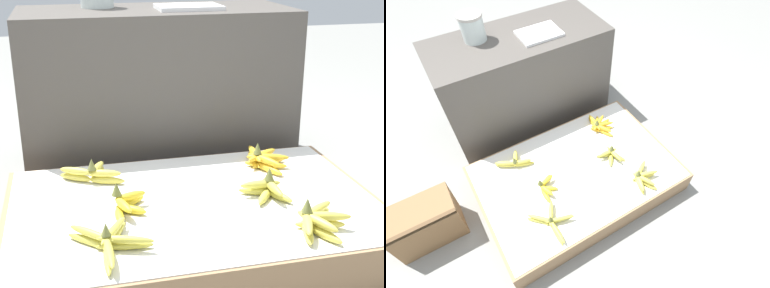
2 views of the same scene
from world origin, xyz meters
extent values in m
plane|color=gray|center=(0.00, 0.00, 0.00)|extent=(10.00, 10.00, 0.00)
cube|color=#997551|center=(0.00, 0.00, 0.08)|extent=(1.27, 0.84, 0.17)
cube|color=silver|center=(0.00, 0.00, 0.17)|extent=(1.24, 0.82, 0.00)
cube|color=#4C4742|center=(0.02, 0.80, 0.37)|extent=(1.22, 0.54, 0.73)
ellipsoid|color=gold|center=(-0.32, -0.31, 0.18)|extent=(0.03, 0.17, 0.02)
ellipsoid|color=gold|center=(-0.27, -0.25, 0.18)|extent=(0.17, 0.05, 0.02)
ellipsoid|color=gold|center=(-0.29, -0.19, 0.18)|extent=(0.10, 0.16, 0.02)
ellipsoid|color=gold|center=(-0.36, -0.20, 0.18)|extent=(0.14, 0.13, 0.02)
ellipsoid|color=gold|center=(-0.32, -0.31, 0.21)|extent=(0.03, 0.17, 0.02)
ellipsoid|color=gold|center=(-0.27, -0.26, 0.21)|extent=(0.17, 0.08, 0.02)
ellipsoid|color=gold|center=(-0.30, -0.20, 0.21)|extent=(0.10, 0.16, 0.02)
ellipsoid|color=gold|center=(-0.36, -0.20, 0.21)|extent=(0.13, 0.14, 0.02)
cone|color=olive|center=(-0.32, -0.24, 0.24)|extent=(0.03, 0.03, 0.04)
ellipsoid|color=#DBCC4C|center=(0.28, -0.30, 0.18)|extent=(0.08, 0.16, 0.03)
ellipsoid|color=#DBCC4C|center=(0.32, -0.32, 0.18)|extent=(0.09, 0.15, 0.03)
ellipsoid|color=#DBCC4C|center=(0.34, -0.27, 0.18)|extent=(0.16, 0.07, 0.03)
ellipsoid|color=#DBCC4C|center=(0.35, -0.22, 0.18)|extent=(0.15, 0.11, 0.03)
ellipsoid|color=#DBCC4C|center=(0.28, -0.29, 0.21)|extent=(0.08, 0.16, 0.03)
ellipsoid|color=#DBCC4C|center=(0.31, -0.30, 0.21)|extent=(0.09, 0.15, 0.03)
ellipsoid|color=#DBCC4C|center=(0.35, -0.28, 0.21)|extent=(0.16, 0.07, 0.03)
ellipsoid|color=#DBCC4C|center=(0.34, -0.23, 0.21)|extent=(0.15, 0.11, 0.03)
cone|color=olive|center=(0.29, -0.26, 0.25)|extent=(0.04, 0.04, 0.05)
ellipsoid|color=yellow|center=(-0.26, -0.07, 0.18)|extent=(0.03, 0.11, 0.03)
ellipsoid|color=yellow|center=(-0.22, -0.03, 0.18)|extent=(0.11, 0.09, 0.03)
ellipsoid|color=yellow|center=(-0.21, 0.03, 0.18)|extent=(0.11, 0.08, 0.03)
ellipsoid|color=yellow|center=(-0.25, -0.05, 0.21)|extent=(0.06, 0.11, 0.03)
ellipsoid|color=yellow|center=(-0.22, 0.01, 0.21)|extent=(0.11, 0.06, 0.03)
cone|color=olive|center=(-0.26, 0.00, 0.25)|extent=(0.03, 0.03, 0.05)
ellipsoid|color=gold|center=(0.24, 0.00, 0.18)|extent=(0.15, 0.08, 0.03)
ellipsoid|color=gold|center=(0.24, -0.04, 0.18)|extent=(0.11, 0.13, 0.03)
ellipsoid|color=gold|center=(0.28, -0.04, 0.18)|extent=(0.09, 0.14, 0.03)
ellipsoid|color=gold|center=(0.24, -0.01, 0.21)|extent=(0.15, 0.04, 0.03)
ellipsoid|color=gold|center=(0.27, -0.04, 0.21)|extent=(0.04, 0.15, 0.03)
cone|color=olive|center=(0.27, -0.01, 0.25)|extent=(0.03, 0.03, 0.05)
ellipsoid|color=#DBCC4C|center=(-0.28, 0.22, 0.18)|extent=(0.13, 0.07, 0.03)
ellipsoid|color=#DBCC4C|center=(-0.31, 0.29, 0.18)|extent=(0.08, 0.13, 0.03)
ellipsoid|color=#DBCC4C|center=(-0.39, 0.28, 0.18)|extent=(0.13, 0.10, 0.03)
ellipsoid|color=#DBCC4C|center=(-0.29, 0.23, 0.21)|extent=(0.13, 0.06, 0.03)
ellipsoid|color=#DBCC4C|center=(-0.31, 0.28, 0.21)|extent=(0.08, 0.13, 0.03)
ellipsoid|color=#DBCC4C|center=(-0.38, 0.27, 0.21)|extent=(0.13, 0.09, 0.03)
cone|color=olive|center=(-0.33, 0.24, 0.25)|extent=(0.03, 0.03, 0.04)
ellipsoid|color=gold|center=(0.34, 0.19, 0.18)|extent=(0.09, 0.16, 0.03)
ellipsoid|color=gold|center=(0.35, 0.22, 0.18)|extent=(0.16, 0.10, 0.03)
ellipsoid|color=gold|center=(0.37, 0.25, 0.18)|extent=(0.17, 0.07, 0.03)
ellipsoid|color=gold|center=(0.34, 0.27, 0.18)|extent=(0.12, 0.15, 0.03)
ellipsoid|color=gold|center=(0.32, 0.28, 0.18)|extent=(0.04, 0.17, 0.03)
ellipsoid|color=gold|center=(0.33, 0.21, 0.21)|extent=(0.10, 0.16, 0.03)
ellipsoid|color=gold|center=(0.35, 0.23, 0.21)|extent=(0.17, 0.08, 0.03)
ellipsoid|color=gold|center=(0.34, 0.26, 0.21)|extent=(0.16, 0.11, 0.03)
ellipsoid|color=gold|center=(0.32, 0.28, 0.21)|extent=(0.04, 0.17, 0.03)
cone|color=olive|center=(0.32, 0.24, 0.25)|extent=(0.03, 0.03, 0.05)
cube|color=white|center=(0.15, 0.73, 0.74)|extent=(0.28, 0.21, 0.02)
camera|label=1|loc=(-0.40, -1.60, 1.00)|focal=50.00mm
camera|label=2|loc=(-0.58, -0.97, 1.79)|focal=28.00mm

